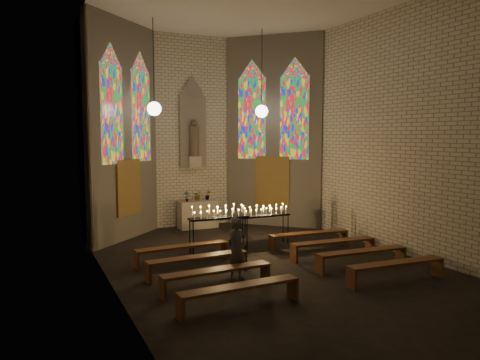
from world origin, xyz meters
name	(u,v)px	position (x,y,z in m)	size (l,w,h in m)	color
floor	(269,265)	(0.00, 0.00, 0.00)	(12.00, 12.00, 0.00)	black
room	(219,124)	(0.00, 3.37, 3.72)	(8.22, 12.43, 7.00)	beige
altar	(198,214)	(0.00, 5.45, 0.50)	(1.40, 0.60, 1.00)	#B9AB97
flower_vase_left	(187,196)	(-0.45, 5.38, 1.19)	(0.20, 0.14, 0.38)	#4C723F
flower_vase_center	(198,196)	(0.03, 5.54, 1.17)	(0.31, 0.27, 0.34)	#4C723F
flower_vase_right	(208,195)	(0.43, 5.53, 1.18)	(0.20, 0.16, 0.36)	#4C723F
aisle_flower_pot	(232,239)	(0.03, 2.45, 0.20)	(0.23, 0.23, 0.40)	#4C723F
votive_stand_left	(219,215)	(-0.66, 1.83, 1.10)	(1.76, 0.48, 1.28)	black
votive_stand_right	(265,213)	(0.97, 2.08, 1.00)	(1.59, 0.39, 1.17)	black
pew_left_0	(183,249)	(-1.98, 1.13, 0.39)	(2.53, 0.48, 0.48)	#512E17
pew_right_0	(309,235)	(1.98, 1.13, 0.39)	(2.53, 0.48, 0.48)	#512E17
pew_left_1	(198,260)	(-1.98, -0.07, 0.39)	(2.53, 0.48, 0.48)	#512E17
pew_right_1	(333,244)	(1.98, -0.07, 0.39)	(2.53, 0.48, 0.48)	#512E17
pew_left_2	(217,273)	(-1.98, -1.27, 0.39)	(2.53, 0.48, 0.48)	#512E17
pew_right_2	(362,254)	(1.98, -1.27, 0.39)	(2.53, 0.48, 0.48)	#512E17
pew_left_3	(240,289)	(-1.98, -2.47, 0.39)	(2.53, 0.48, 0.48)	#512E17
pew_right_3	(396,266)	(1.98, -2.47, 0.39)	(2.53, 0.48, 0.48)	#512E17
visitor	(237,249)	(-1.28, -0.82, 0.74)	(0.54, 0.36, 1.49)	#464750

